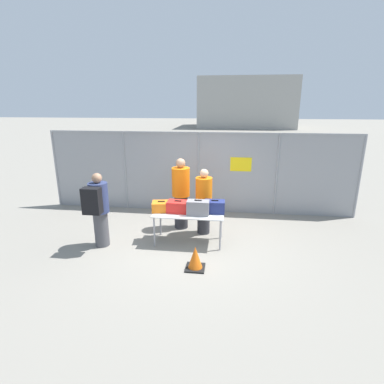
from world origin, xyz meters
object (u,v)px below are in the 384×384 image
Objects in this scene: suitcase_grey at (198,208)px; security_worker_far at (181,193)px; suitcase_navy at (215,207)px; security_worker_near at (204,201)px; suitcase_orange at (161,206)px; utility_trailer at (238,187)px; traveler_hooded at (98,208)px; inspection_table at (189,215)px; traffic_cone at (195,259)px; suitcase_red at (178,207)px.

suitcase_grey is 1.09m from security_worker_far.
security_worker_near is (-0.29, 0.48, -0.03)m from suitcase_navy.
utility_trailer is at bearing 62.59° from suitcase_orange.
traveler_hooded reaches higher than suitcase_grey.
security_worker_far is (-0.31, 0.85, 0.27)m from inspection_table.
traveler_hooded reaches higher than traffic_cone.
suitcase_red is 0.84m from suitcase_navy.
inspection_table is 0.88× the size of security_worker_far.
traveler_hooded is (-1.94, -0.46, 0.26)m from inspection_table.
inspection_table is at bearing 118.97° from security_worker_far.
suitcase_navy reaches higher than inspection_table.
inspection_table is at bearing 156.57° from suitcase_grey.
traveler_hooded is at bearing -167.57° from suitcase_navy.
security_worker_near is (0.54, 0.56, -0.02)m from suitcase_red.
security_worker_near is at bearing 62.96° from inspection_table.
security_worker_far is 2.21m from traffic_cone.
security_worker_far is at bearing 110.37° from inspection_table.
traffic_cone is at bearing -52.18° from suitcase_orange.
security_worker_near reaches higher than suitcase_grey.
suitcase_navy is at bearing -99.89° from utility_trailer.
security_worker_near is (0.29, 0.58, 0.17)m from inspection_table.
security_worker_near is at bearing 10.74° from traveler_hooded.
security_worker_near is 3.18m from utility_trailer.
security_worker_near is (0.94, 0.53, 0.00)m from suitcase_orange.
utility_trailer is (0.90, 3.01, -0.46)m from security_worker_near.
suitcase_grey is 2.20m from traveler_hooded.
traffic_cone is (0.60, -2.00, -0.73)m from security_worker_far.
traffic_cone is at bearing 115.36° from security_worker_far.
security_worker_far reaches higher than security_worker_near.
inspection_table is at bearing -4.46° from suitcase_red.
suitcase_navy is (1.23, 0.05, 0.03)m from suitcase_orange.
suitcase_red is 0.15× the size of utility_trailer.
inspection_table is 0.67m from security_worker_near.
traveler_hooded is (-1.30, -0.51, 0.09)m from suitcase_orange.
security_worker_near is 0.50× the size of utility_trailer.
suitcase_grey is at bearing -104.75° from utility_trailer.
traveler_hooded reaches higher than security_worker_near.
suitcase_orange is at bearing 175.90° from inspection_table.
suitcase_navy is 1.44m from traffic_cone.
security_worker_near is at bearing 45.88° from suitcase_red.
suitcase_grey is 1.05× the size of traffic_cone.
suitcase_orange is 1.64m from traffic_cone.
utility_trailer is 4.83m from traffic_cone.
security_worker_far reaches higher than inspection_table.
suitcase_red is 1.76m from traveler_hooded.
security_worker_near is 0.89× the size of security_worker_far.
suitcase_grey is 0.15× the size of utility_trailer.
suitcase_navy is at bearing -1.75° from traveler_hooded.
traveler_hooded reaches higher than suitcase_red.
suitcase_red is at bearing 114.52° from traffic_cone.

